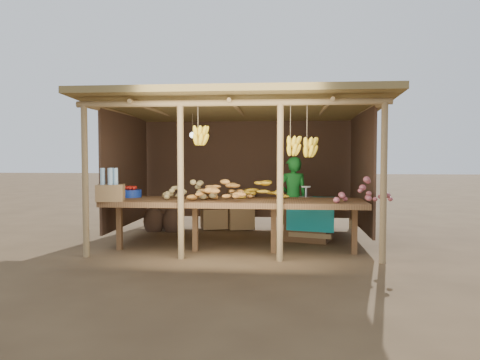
{
  "coord_description": "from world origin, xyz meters",
  "views": [
    {
      "loc": [
        0.76,
        -7.98,
        1.47
      ],
      "look_at": [
        0.0,
        0.0,
        1.05
      ],
      "focal_mm": 35.0,
      "sensor_mm": 36.0,
      "label": 1
    }
  ],
  "objects": [
    {
      "name": "counter",
      "position": [
        0.0,
        -0.95,
        0.74
      ],
      "size": [
        3.9,
        1.05,
        0.8
      ],
      "color": "brown",
      "rests_on": "ground"
    },
    {
      "name": "ground",
      "position": [
        0.0,
        0.0,
        0.0
      ],
      "size": [
        60.0,
        60.0,
        0.0
      ],
      "primitive_type": "plane",
      "color": "brown",
      "rests_on": "ground"
    },
    {
      "name": "onion_heap",
      "position": [
        1.9,
        -1.25,
        0.98
      ],
      "size": [
        0.99,
        0.82,
        0.36
      ],
      "primitive_type": null,
      "rotation": [
        0.0,
        0.0,
        0.43
      ],
      "color": "#AB535A",
      "rests_on": "counter"
    },
    {
      "name": "stall_structure",
      "position": [
        0.04,
        -0.02,
        1.92
      ],
      "size": [
        4.7,
        3.5,
        2.43
      ],
      "color": "#997A4F",
      "rests_on": "ground"
    },
    {
      "name": "potato_heap",
      "position": [
        -0.7,
        -0.97,
        0.98
      ],
      "size": [
        0.96,
        0.69,
        0.36
      ],
      "primitive_type": null,
      "rotation": [
        0.0,
        0.0,
        -0.2
      ],
      "color": "#99834F",
      "rests_on": "counter"
    },
    {
      "name": "carton_stack",
      "position": [
        -0.28,
        1.2,
        0.35
      ],
      "size": [
        1.13,
        0.53,
        0.78
      ],
      "color": "olive",
      "rests_on": "ground"
    },
    {
      "name": "bottle_box",
      "position": [
        -1.79,
        -1.34,
        0.99
      ],
      "size": [
        0.44,
        0.38,
        0.49
      ],
      "color": "olive",
      "rests_on": "counter"
    },
    {
      "name": "tomato_basin",
      "position": [
        -1.71,
        -0.67,
        0.87
      ],
      "size": [
        0.35,
        0.35,
        0.18
      ],
      "rotation": [
        0.0,
        0.0,
        -0.12
      ],
      "color": "navy",
      "rests_on": "counter"
    },
    {
      "name": "tarp_crate",
      "position": [
        1.18,
        0.16,
        0.39
      ],
      "size": [
        0.97,
        0.89,
        0.96
      ],
      "color": "brown",
      "rests_on": "ground"
    },
    {
      "name": "burlap_sacks",
      "position": [
        -1.58,
        0.84,
        0.24
      ],
      "size": [
        0.78,
        0.41,
        0.55
      ],
      "color": "#472F21",
      "rests_on": "ground"
    },
    {
      "name": "banana_pile",
      "position": [
        0.41,
        -0.63,
        0.98
      ],
      "size": [
        0.77,
        0.6,
        0.35
      ],
      "primitive_type": null,
      "rotation": [
        0.0,
        0.0,
        -0.34
      ],
      "color": "yellow",
      "rests_on": "counter"
    },
    {
      "name": "sweet_potato_heap",
      "position": [
        -0.19,
        -1.05,
        0.98
      ],
      "size": [
        0.99,
        0.71,
        0.35
      ],
      "primitive_type": null,
      "rotation": [
        0.0,
        0.0,
        0.2
      ],
      "color": "#BF7B31",
      "rests_on": "counter"
    },
    {
      "name": "vendor",
      "position": [
        0.91,
        0.28,
        0.73
      ],
      "size": [
        0.58,
        0.44,
        1.45
      ],
      "primitive_type": "imported",
      "rotation": [
        0.0,
        0.0,
        3.33
      ],
      "color": "#197023",
      "rests_on": "ground"
    }
  ]
}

